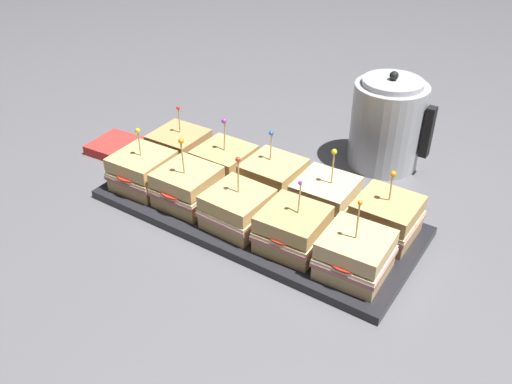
# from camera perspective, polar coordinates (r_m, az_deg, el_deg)

# --- Properties ---
(ground_plane) EXTENTS (6.00, 6.00, 0.00)m
(ground_plane) POSITION_cam_1_polar(r_m,az_deg,el_deg) (1.14, -0.00, -2.48)
(ground_plane) COLOR slate
(serving_platter) EXTENTS (0.67, 0.29, 0.02)m
(serving_platter) POSITION_cam_1_polar(r_m,az_deg,el_deg) (1.14, -0.00, -2.11)
(serving_platter) COLOR #232328
(serving_platter) RESTS_ON ground_plane
(sandwich_front_far_left) EXTENTS (0.12, 0.12, 0.14)m
(sandwich_front_far_left) POSITION_cam_1_polar(r_m,az_deg,el_deg) (1.21, -11.82, 2.18)
(sandwich_front_far_left) COLOR tan
(sandwich_front_far_left) RESTS_ON serving_platter
(sandwich_front_left) EXTENTS (0.12, 0.12, 0.16)m
(sandwich_front_left) POSITION_cam_1_polar(r_m,az_deg,el_deg) (1.14, -7.23, 0.53)
(sandwich_front_left) COLOR tan
(sandwich_front_left) RESTS_ON serving_platter
(sandwich_front_center) EXTENTS (0.12, 0.12, 0.15)m
(sandwich_front_center) POSITION_cam_1_polar(r_m,az_deg,el_deg) (1.07, -1.98, -1.77)
(sandwich_front_center) COLOR tan
(sandwich_front_center) RESTS_ON serving_platter
(sandwich_front_right) EXTENTS (0.12, 0.12, 0.15)m
(sandwich_front_right) POSITION_cam_1_polar(r_m,az_deg,el_deg) (1.01, 3.89, -3.98)
(sandwich_front_right) COLOR tan
(sandwich_front_right) RESTS_ON serving_platter
(sandwich_front_far_right) EXTENTS (0.12, 0.12, 0.16)m
(sandwich_front_far_right) POSITION_cam_1_polar(r_m,az_deg,el_deg) (0.97, 10.37, -6.55)
(sandwich_front_far_right) COLOR #DBB77A
(sandwich_front_far_right) RESTS_ON serving_platter
(sandwich_back_far_left) EXTENTS (0.12, 0.12, 0.14)m
(sandwich_back_far_left) POSITION_cam_1_polar(r_m,az_deg,el_deg) (1.29, -8.05, 4.69)
(sandwich_back_far_left) COLOR tan
(sandwich_back_far_left) RESTS_ON serving_platter
(sandwich_back_left) EXTENTS (0.12, 0.12, 0.15)m
(sandwich_back_left) POSITION_cam_1_polar(r_m,az_deg,el_deg) (1.21, -3.36, 3.01)
(sandwich_back_left) COLOR tan
(sandwich_back_left) RESTS_ON serving_platter
(sandwich_back_center) EXTENTS (0.12, 0.12, 0.15)m
(sandwich_back_center) POSITION_cam_1_polar(r_m,az_deg,el_deg) (1.16, 1.65, 1.47)
(sandwich_back_center) COLOR tan
(sandwich_back_center) RESTS_ON serving_platter
(sandwich_back_right) EXTENTS (0.12, 0.12, 0.16)m
(sandwich_back_right) POSITION_cam_1_polar(r_m,az_deg,el_deg) (1.10, 7.26, -0.65)
(sandwich_back_right) COLOR beige
(sandwich_back_right) RESTS_ON serving_platter
(sandwich_back_far_right) EXTENTS (0.12, 0.12, 0.14)m
(sandwich_back_far_right) POSITION_cam_1_polar(r_m,az_deg,el_deg) (1.07, 13.52, -2.68)
(sandwich_back_far_right) COLOR tan
(sandwich_back_far_right) RESTS_ON serving_platter
(kettle_steel) EXTENTS (0.19, 0.17, 0.23)m
(kettle_steel) POSITION_cam_1_polar(r_m,az_deg,el_deg) (1.31, 13.65, 6.99)
(kettle_steel) COLOR #B7BABF
(kettle_steel) RESTS_ON ground_plane
(napkin_stack) EXTENTS (0.12, 0.12, 0.02)m
(napkin_stack) POSITION_cam_1_polar(r_m,az_deg,el_deg) (1.41, -14.48, 4.66)
(napkin_stack) COLOR red
(napkin_stack) RESTS_ON ground_plane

